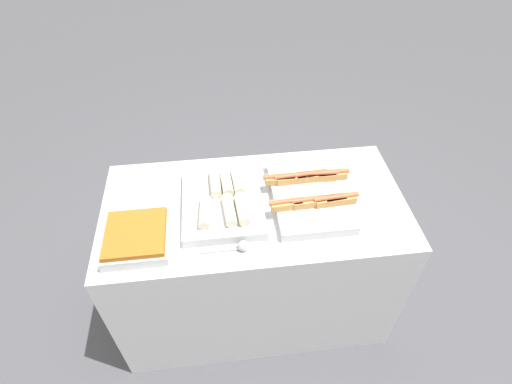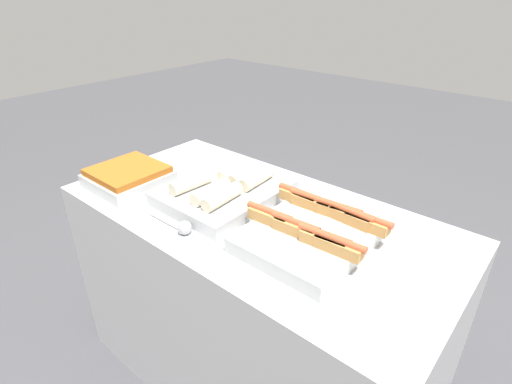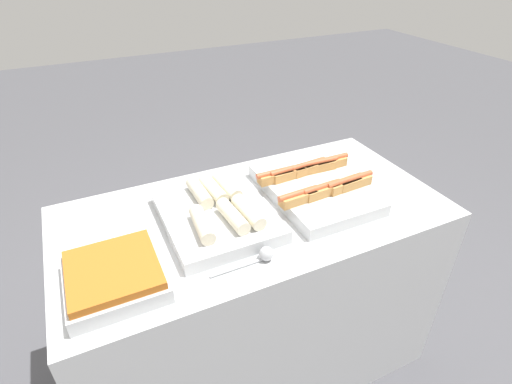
% 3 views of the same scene
% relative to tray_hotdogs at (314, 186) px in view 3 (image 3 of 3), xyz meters
% --- Properties ---
extents(ground_plane, '(12.00, 12.00, 0.00)m').
position_rel_tray_hotdogs_xyz_m(ground_plane, '(-0.26, -0.00, -0.89)').
color(ground_plane, '#4C4C51').
extents(counter, '(1.42, 0.72, 0.86)m').
position_rel_tray_hotdogs_xyz_m(counter, '(-0.26, -0.00, -0.47)').
color(counter, silver).
rests_on(counter, ground_plane).
extents(tray_hotdogs, '(0.41, 0.48, 0.10)m').
position_rel_tray_hotdogs_xyz_m(tray_hotdogs, '(0.00, 0.00, 0.00)').
color(tray_hotdogs, silver).
rests_on(tray_hotdogs, counter).
extents(tray_wraps, '(0.36, 0.44, 0.10)m').
position_rel_tray_hotdogs_xyz_m(tray_wraps, '(-0.40, -0.00, -0.00)').
color(tray_wraps, silver).
rests_on(tray_wraps, counter).
extents(tray_side_front, '(0.27, 0.28, 0.07)m').
position_rel_tray_hotdogs_xyz_m(tray_side_front, '(-0.78, -0.17, -0.00)').
color(tray_side_front, silver).
rests_on(tray_side_front, counter).
extents(serving_spoon_near, '(0.21, 0.05, 0.05)m').
position_rel_tray_hotdogs_xyz_m(serving_spoon_near, '(-0.35, -0.26, -0.02)').
color(serving_spoon_near, '#B2B5BA').
rests_on(serving_spoon_near, counter).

